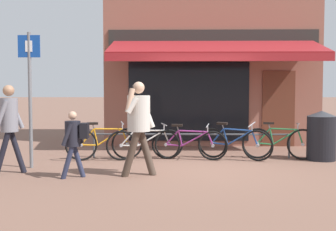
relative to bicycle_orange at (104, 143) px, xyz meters
name	(u,v)px	position (x,y,z in m)	size (l,w,h in m)	color
ground_plane	(206,166)	(2.22, -0.75, -0.38)	(160.00, 160.00, 0.00)	brown
shop_front	(209,50)	(2.63, 3.88, 2.44)	(6.09, 4.66, 5.66)	#8E5647
bike_rack_rail	(191,137)	(1.96, 0.32, 0.10)	(4.61, 0.04, 0.57)	#47494F
bicycle_orange	(104,143)	(0.00, 0.00, 0.00)	(1.71, 0.55, 0.86)	black
bicycle_silver	(145,144)	(0.91, 0.07, -0.02)	(1.73, 0.59, 0.81)	black
bicycle_purple	(189,144)	(1.90, 0.06, -0.02)	(1.72, 0.55, 0.81)	black
bicycle_blue	(234,143)	(2.92, 0.11, -0.01)	(1.65, 0.93, 0.87)	black
bicycle_green	(280,143)	(3.97, 0.20, -0.01)	(1.68, 0.52, 0.85)	black
pedestrian_adult	(139,119)	(0.93, -1.72, 0.67)	(0.66, 0.63, 1.74)	#47382D
pedestrian_child	(75,137)	(-0.20, -1.92, 0.36)	(0.49, 0.46, 1.21)	#282D47
pedestrian_second_adult	(9,119)	(-1.51, -1.58, 0.64)	(0.55, 0.57, 1.68)	black
litter_bin	(321,135)	(4.86, 0.08, 0.17)	(0.64, 0.64, 1.11)	black
parking_sign	(30,86)	(-1.32, -0.96, 1.27)	(0.44, 0.07, 2.72)	slate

